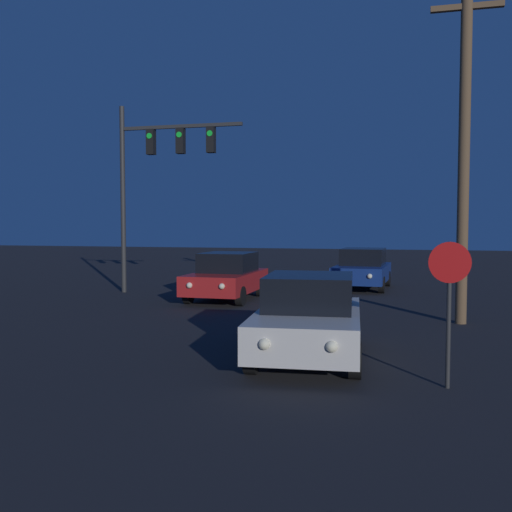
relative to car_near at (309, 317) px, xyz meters
name	(u,v)px	position (x,y,z in m)	size (l,w,h in m)	color
car_near	(309,317)	(0.00, 0.00, 0.00)	(2.16, 4.13, 1.57)	beige
car_mid	(227,276)	(-3.94, 7.55, 0.00)	(1.98, 4.06, 1.57)	#B21E1E
car_far	(363,269)	(0.22, 11.98, 0.00)	(2.12, 4.12, 1.57)	navy
traffic_signal_mast	(155,166)	(-6.98, 8.63, 3.84)	(4.64, 0.30, 6.79)	#2D2D2D
stop_sign	(449,288)	(2.37, -1.40, 0.76)	(0.63, 0.07, 2.25)	#2D2D2D
utility_pole	(464,143)	(3.15, 4.68, 3.75)	(1.72, 0.28, 8.73)	brown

